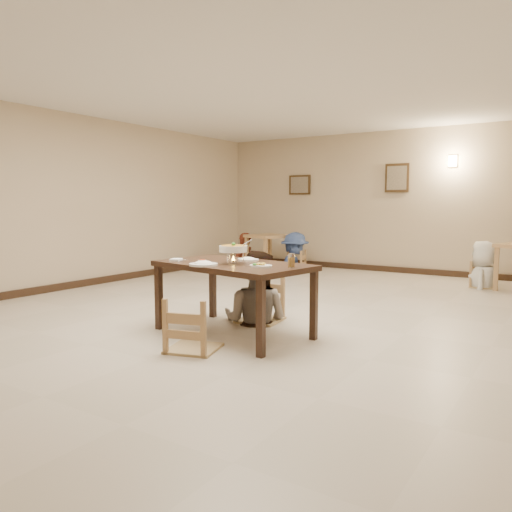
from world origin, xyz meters
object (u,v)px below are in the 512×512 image
Objects in this scene: main_diner at (256,251)px; drink_glass at (291,261)px; bg_diner_b at (295,232)px; bg_diner_c at (485,241)px; chair_near at (193,300)px; bg_chair_ll at (244,246)px; bg_chair_lr at (295,251)px; main_table at (233,270)px; bg_chair_rl at (484,263)px; curry_warmer at (233,249)px; bg_diner_a at (244,233)px; chair_far at (260,279)px; bg_table_left at (268,241)px.

drink_glass is at bearing 131.86° from main_diner.
drink_glass is 5.58m from bg_diner_b.
bg_diner_c is (1.97, 4.31, -0.07)m from main_diner.
bg_chair_ll is (-3.18, 5.55, -0.01)m from chair_near.
drink_glass is 5.60m from bg_chair_lr.
main_table is 1.82× the size of chair_near.
main_table is 5.29m from bg_chair_rl.
bg_diner_c reaches higher than curry_warmer.
bg_chair_ll is at bearing -172.36° from bg_diner_a.
chair_far is at bearing -134.22° from bg_chair_ll.
bg_chair_rl is (5.02, 0.10, -0.06)m from bg_chair_ll.
curry_warmer is (0.12, -0.75, 0.43)m from chair_far.
main_table is 1.87× the size of bg_chair_ll.
bg_table_left is at bearing 90.94° from bg_chair_rl.
chair_near is 6.12m from bg_table_left.
bg_diner_b is (-0.00, 0.00, 0.41)m from bg_chair_lr.
bg_diner_b is (-1.88, 4.93, 0.13)m from main_table.
bg_diner_a is at bearing -65.64° from main_diner.
chair_far is 0.67× the size of bg_diner_a.
curry_warmer is 5.55m from bg_table_left.
curry_warmer is at bearing -108.52° from chair_near.
chair_far is 1.13m from drink_glass.
curry_warmer reaches higher than bg_chair_lr.
bg_table_left is at bearing 117.57° from curry_warmer.
chair_near is 0.63× the size of bg_diner_c.
drink_glass is 0.14× the size of bg_table_left.
main_table is at bearing -166.32° from bg_diner_b.
main_table is 0.75m from drink_glass.
main_diner is 5.18× the size of curry_warmer.
bg_diner_a is (-3.05, 4.21, -0.08)m from main_diner.
bg_diner_c is at bearing -126.14° from main_diner.
drink_glass is at bearing -151.71° from chair_near.
bg_diner_b is at bearing 111.15° from curry_warmer.
bg_diner_a is (-3.18, 5.55, 0.30)m from chair_near.
bg_chair_ll reaches higher than bg_chair_lr.
main_table is 1.87× the size of bg_table_left.
bg_diner_c is (1.86, 4.94, 0.09)m from main_table.
curry_warmer is 2.41× the size of drink_glass.
chair_far is 4.67m from bg_chair_rl.
bg_chair_rl is at bearing 57.93° from chair_far.
curry_warmer is at bearing -62.43° from bg_table_left.
bg_table_left is at bearing 123.87° from drink_glass.
chair_far is at bearing 106.39° from main_table.
bg_diner_c is (3.75, 0.01, 0.38)m from bg_chair_lr.
bg_diner_a is 0.94× the size of bg_diner_b.
main_table is 1.16× the size of bg_diner_a.
bg_chair_ll is 5.02m from bg_chair_rl.
main_diner reaches higher than curry_warmer.
chair_near is at bearing -78.59° from main_table.
curry_warmer is 0.39× the size of bg_chair_lr.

